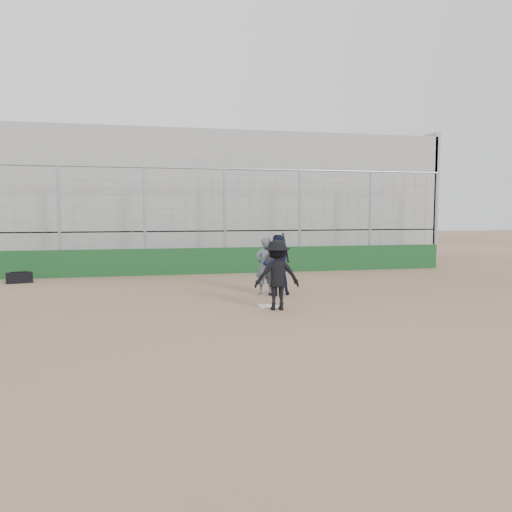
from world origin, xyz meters
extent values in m
plane|color=brown|center=(0.00, 0.00, 0.00)|extent=(90.00, 90.00, 0.00)
cube|color=white|center=(0.00, 0.00, 0.01)|extent=(0.44, 0.44, 0.02)
cube|color=#133D1A|center=(0.00, 7.00, 0.50)|extent=(18.00, 0.25, 1.00)
cylinder|color=gray|center=(0.00, 7.00, 2.00)|extent=(0.10, 0.10, 4.00)
cylinder|color=gray|center=(9.00, 7.00, 2.00)|extent=(0.10, 0.10, 4.00)
cylinder|color=gray|center=(0.00, 7.00, 4.00)|extent=(18.00, 0.07, 0.07)
cube|color=gray|center=(0.00, 11.95, 0.80)|extent=(20.00, 6.70, 1.60)
cube|color=gray|center=(0.00, 11.95, 3.70)|extent=(20.00, 6.70, 4.20)
cube|color=gray|center=(10.00, 11.95, 2.90)|extent=(0.25, 6.70, 6.10)
cylinder|color=gray|center=(0.00, 15.10, 6.80)|extent=(20.00, 0.06, 0.06)
imported|color=black|center=(0.13, -0.42, 0.85)|extent=(1.15, 0.73, 1.69)
cylinder|color=black|center=(0.38, -0.27, 1.49)|extent=(0.07, 0.57, 0.71)
imported|color=black|center=(0.64, 1.60, 0.56)|extent=(0.94, 0.79, 1.13)
sphere|color=maroon|center=(0.64, 1.60, 1.02)|extent=(0.28, 0.28, 0.28)
imported|color=#4B545F|center=(0.37, 1.86, 0.74)|extent=(0.65, 0.48, 1.48)
cube|color=black|center=(-7.12, 5.82, 0.17)|extent=(0.88, 0.54, 0.35)
cylinder|color=black|center=(-7.12, 5.82, 0.37)|extent=(0.52, 0.17, 0.04)
camera|label=1|loc=(-2.92, -11.97, 2.36)|focal=35.00mm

